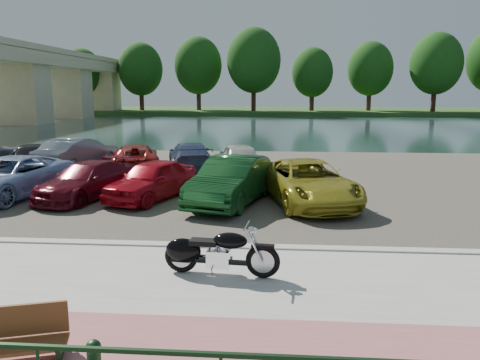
{
  "coord_description": "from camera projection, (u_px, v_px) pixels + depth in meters",
  "views": [
    {
      "loc": [
        0.54,
        -8.43,
        3.7
      ],
      "look_at": [
        -0.5,
        5.09,
        1.1
      ],
      "focal_mm": 35.0,
      "sensor_mm": 36.0,
      "label": 1
    }
  ],
  "objects": [
    {
      "name": "ground",
      "position": [
        246.0,
        286.0,
        8.99
      ],
      "size": [
        200.0,
        200.0,
        0.0
      ],
      "primitive_type": "plane",
      "color": "#595447",
      "rests_on": "ground"
    },
    {
      "name": "promenade",
      "position": [
        242.0,
        307.0,
        8.0
      ],
      "size": [
        60.0,
        6.0,
        0.1
      ],
      "primitive_type": "cube",
      "color": "#A3A09A",
      "rests_on": "ground"
    },
    {
      "name": "pink_path",
      "position": [
        234.0,
        352.0,
        6.52
      ],
      "size": [
        60.0,
        2.0,
        0.01
      ],
      "primitive_type": "cube",
      "color": "#935354",
      "rests_on": "promenade"
    },
    {
      "name": "kerb",
      "position": [
        251.0,
        248.0,
        10.94
      ],
      "size": [
        60.0,
        0.3,
        0.14
      ],
      "primitive_type": "cube",
      "color": "#A3A09A",
      "rests_on": "ground"
    },
    {
      "name": "parking_lot",
      "position": [
        263.0,
        179.0,
        19.76
      ],
      "size": [
        60.0,
        18.0,
        0.04
      ],
      "primitive_type": "cube",
      "color": "#3D3A31",
      "rests_on": "ground"
    },
    {
      "name": "river",
      "position": [
        271.0,
        127.0,
        48.16
      ],
      "size": [
        120.0,
        40.0,
        0.0
      ],
      "primitive_type": "cube",
      "color": "#1B312E",
      "rests_on": "ground"
    },
    {
      "name": "far_bank",
      "position": [
        273.0,
        111.0,
        79.44
      ],
      "size": [
        120.0,
        24.0,
        0.6
      ],
      "primitive_type": "cube",
      "color": "#29491A",
      "rests_on": "ground"
    },
    {
      "name": "bridge",
      "position": [
        11.0,
        73.0,
        50.24
      ],
      "size": [
        7.0,
        56.0,
        8.55
      ],
      "color": "tan",
      "rests_on": "ground"
    },
    {
      "name": "far_trees",
      "position": [
        302.0,
        65.0,
        71.67
      ],
      "size": [
        70.25,
        10.68,
        12.52
      ],
      "color": "#371D14",
      "rests_on": "far_bank"
    },
    {
      "name": "motorcycle",
      "position": [
        211.0,
        252.0,
        9.23
      ],
      "size": [
        2.33,
        0.75,
        1.05
      ],
      "rotation": [
        0.0,
        0.0,
        -0.1
      ],
      "color": "black",
      "rests_on": "promenade"
    },
    {
      "name": "car_2",
      "position": [
        9.0,
        177.0,
        16.18
      ],
      "size": [
        3.24,
        5.4,
        1.4
      ],
      "primitive_type": "imported",
      "rotation": [
        0.0,
        0.0,
        -0.19
      ],
      "color": "#899FC7",
      "rests_on": "parking_lot"
    },
    {
      "name": "car_3",
      "position": [
        87.0,
        181.0,
        16.08
      ],
      "size": [
        2.87,
        4.56,
        1.23
      ],
      "primitive_type": "imported",
      "rotation": [
        0.0,
        0.0,
        -0.29
      ],
      "color": "#550C18",
      "rests_on": "parking_lot"
    },
    {
      "name": "car_4",
      "position": [
        152.0,
        180.0,
        15.91
      ],
      "size": [
        2.87,
        4.26,
        1.35
      ],
      "primitive_type": "imported",
      "rotation": [
        0.0,
        0.0,
        -0.36
      ],
      "color": "#A90B19",
      "rests_on": "parking_lot"
    },
    {
      "name": "car_5",
      "position": [
        232.0,
        181.0,
        15.28
      ],
      "size": [
        2.79,
        4.91,
        1.53
      ],
      "primitive_type": "imported",
      "rotation": [
        0.0,
        0.0,
        -0.27
      ],
      "color": "#11401A",
      "rests_on": "parking_lot"
    },
    {
      "name": "car_6",
      "position": [
        308.0,
        182.0,
        15.28
      ],
      "size": [
        3.59,
        5.53,
        1.42
      ],
      "primitive_type": "imported",
      "rotation": [
        0.0,
        0.0,
        0.26
      ],
      "color": "#9D9424",
      "rests_on": "parking_lot"
    },
    {
      "name": "car_8",
      "position": [
        32.0,
        155.0,
        22.41
      ],
      "size": [
        2.7,
        3.94,
        1.25
      ],
      "primitive_type": "imported",
      "rotation": [
        0.0,
        0.0,
        3.51
      ],
      "color": "black",
      "rests_on": "parking_lot"
    },
    {
      "name": "car_9",
      "position": [
        79.0,
        154.0,
        21.9
      ],
      "size": [
        2.69,
        4.79,
        1.5
      ],
      "primitive_type": "imported",
      "rotation": [
        0.0,
        0.0,
        2.88
      ],
      "color": "slate",
      "rests_on": "parking_lot"
    },
    {
      "name": "car_10",
      "position": [
        135.0,
        158.0,
        21.56
      ],
      "size": [
        3.24,
        4.85,
        1.24
      ],
      "primitive_type": "imported",
      "rotation": [
        0.0,
        0.0,
        3.43
      ],
      "color": "maroon",
      "rests_on": "parking_lot"
    },
    {
      "name": "car_11",
      "position": [
        190.0,
        156.0,
        21.58
      ],
      "size": [
        2.97,
        4.91,
        1.33
      ],
      "primitive_type": "imported",
      "rotation": [
        0.0,
        0.0,
        3.4
      ],
      "color": "#334264",
      "rests_on": "parking_lot"
    },
    {
      "name": "car_12",
      "position": [
        239.0,
        158.0,
        20.96
      ],
      "size": [
        2.48,
        4.32,
        1.38
      ],
      "primitive_type": "imported",
      "rotation": [
        0.0,
        0.0,
        3.36
      ],
      "color": "silver",
      "rests_on": "parking_lot"
    }
  ]
}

